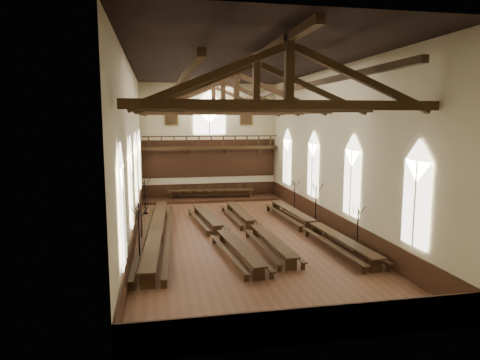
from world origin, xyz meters
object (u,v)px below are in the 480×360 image
(refectory_row_b, at_px, (220,231))
(refectory_row_d, at_px, (313,225))
(candelabrum_right_mid, at_px, (316,212))
(candelabrum_left_far, at_px, (145,203))
(dais, at_px, (211,199))
(refectory_row_a, at_px, (157,230))
(candelabrum_right_far, at_px, (295,201))
(refectory_row_c, at_px, (253,226))
(candelabrum_left_near, at_px, (139,248))
(candelabrum_right_near, at_px, (357,238))
(candelabrum_left_mid, at_px, (142,233))
(high_table, at_px, (211,191))

(refectory_row_b, relative_size, refectory_row_d, 0.97)
(candelabrum_right_mid, bearing_deg, candelabrum_left_far, 153.78)
(dais, relative_size, candelabrum_right_mid, 4.13)
(refectory_row_a, relative_size, dais, 1.32)
(refectory_row_a, bearing_deg, dais, 68.75)
(refectory_row_a, distance_m, candelabrum_right_far, 12.01)
(candelabrum_right_mid, distance_m, candelabrum_right_far, 4.39)
(refectory_row_c, xyz_separation_m, candelabrum_right_mid, (4.53, 1.40, 0.34))
(candelabrum_left_near, bearing_deg, dais, 71.23)
(refectory_row_b, height_order, candelabrum_right_near, candelabrum_right_near)
(refectory_row_c, bearing_deg, candelabrum_right_far, 51.93)
(refectory_row_a, relative_size, candelabrum_right_near, 6.23)
(refectory_row_a, xyz_separation_m, refectory_row_c, (5.76, 0.42, -0.09))
(refectory_row_d, relative_size, candelabrum_right_far, 6.15)
(refectory_row_c, relative_size, candelabrum_right_mid, 5.01)
(refectory_row_c, height_order, candelabrum_left_mid, candelabrum_left_mid)
(candelabrum_left_mid, bearing_deg, candelabrum_left_far, 90.00)
(high_table, relative_size, candelabrum_left_mid, 2.94)
(refectory_row_b, relative_size, candelabrum_right_far, 5.95)
(dais, bearing_deg, refectory_row_a, -111.25)
(refectory_row_b, bearing_deg, candelabrum_right_far, 44.81)
(refectory_row_a, xyz_separation_m, candelabrum_right_far, (10.29, 6.20, 0.12))
(refectory_row_b, height_order, refectory_row_d, refectory_row_d)
(high_table, relative_size, candelabrum_left_near, 2.61)
(candelabrum_left_far, bearing_deg, candelabrum_right_far, -5.56)
(refectory_row_a, distance_m, dais, 12.75)
(refectory_row_a, relative_size, candelabrum_left_far, 5.68)
(refectory_row_b, xyz_separation_m, high_table, (1.02, 12.32, 0.27))
(refectory_row_b, xyz_separation_m, candelabrum_right_near, (6.70, -3.71, 0.23))
(refectory_row_c, relative_size, refectory_row_d, 0.96)
(refectory_row_c, bearing_deg, refectory_row_a, -175.88)
(refectory_row_d, bearing_deg, candelabrum_left_mid, -176.34)
(dais, bearing_deg, refectory_row_d, -68.92)
(candelabrum_right_near, bearing_deg, candelabrum_right_mid, 90.00)
(high_table, bearing_deg, candelabrum_right_mid, -60.58)
(refectory_row_c, height_order, refectory_row_d, refectory_row_d)
(candelabrum_left_far, relative_size, candelabrum_right_far, 1.13)
(candelabrum_left_mid, bearing_deg, candelabrum_left_near, -90.00)
(refectory_row_d, xyz_separation_m, dais, (-4.70, 12.20, -0.45))
(candelabrum_left_mid, bearing_deg, refectory_row_b, 6.77)
(candelabrum_left_far, height_order, candelabrum_right_far, candelabrum_left_far)
(refectory_row_d, distance_m, candelabrum_right_near, 3.96)
(candelabrum_left_near, xyz_separation_m, candelabrum_left_mid, (0.00, 3.12, -0.10))
(refectory_row_d, relative_size, candelabrum_left_far, 5.46)
(refectory_row_a, height_order, refectory_row_c, refectory_row_a)
(dais, xyz_separation_m, candelabrum_right_far, (5.67, -5.67, 0.62))
(refectory_row_d, relative_size, candelabrum_right_mid, 5.24)
(high_table, xyz_separation_m, candelabrum_right_mid, (5.67, -10.06, 0.06))
(candelabrum_right_near, relative_size, candelabrum_right_mid, 0.87)
(high_table, distance_m, candelabrum_right_mid, 11.55)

